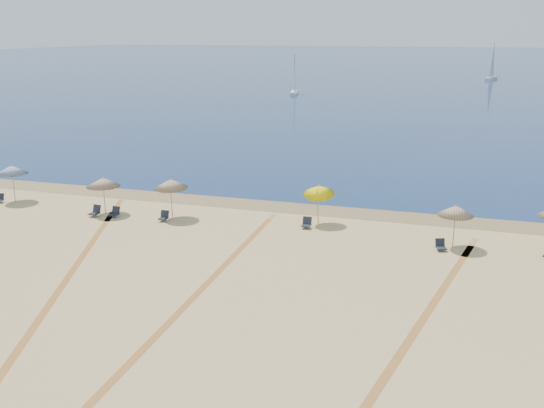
{
  "coord_description": "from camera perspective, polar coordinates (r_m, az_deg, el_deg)",
  "views": [
    {
      "loc": [
        9.75,
        -12.75,
        11.22
      ],
      "look_at": [
        0.0,
        20.0,
        1.3
      ],
      "focal_mm": 39.7,
      "sensor_mm": 36.0,
      "label": 1
    }
  ],
  "objects": [
    {
      "name": "tire_tracks",
      "position": [
        25.3,
        -6.95,
        -10.26
      ],
      "size": [
        50.31,
        38.33,
        0.0
      ],
      "color": "tan",
      "rests_on": "ground"
    },
    {
      "name": "umbrella_2",
      "position": [
        37.19,
        -9.56,
        1.91
      ],
      "size": [
        2.05,
        2.08,
        2.54
      ],
      "color": "gray",
      "rests_on": "ground"
    },
    {
      "name": "umbrella_3",
      "position": [
        35.66,
        4.47,
        1.33
      ],
      "size": [
        1.87,
        1.94,
        2.6
      ],
      "color": "gray",
      "rests_on": "ground"
    },
    {
      "name": "chair_2",
      "position": [
        38.69,
        -14.68,
        -0.78
      ],
      "size": [
        0.57,
        0.65,
        0.64
      ],
      "rotation": [
        0.0,
        0.0,
        -0.07
      ],
      "color": "black",
      "rests_on": "ground"
    },
    {
      "name": "chair_0",
      "position": [
        44.56,
        -24.42,
        0.47
      ],
      "size": [
        0.64,
        0.7,
        0.59
      ],
      "rotation": [
        0.0,
        0.0,
        0.31
      ],
      "color": "black",
      "rests_on": "ground"
    },
    {
      "name": "chair_3",
      "position": [
        37.26,
        -10.21,
        -1.16
      ],
      "size": [
        0.53,
        0.62,
        0.62
      ],
      "rotation": [
        0.0,
        0.0,
        0.03
      ],
      "color": "black",
      "rests_on": "ground"
    },
    {
      "name": "chair_1",
      "position": [
        39.17,
        -16.41,
        -0.67
      ],
      "size": [
        0.68,
        0.76,
        0.69
      ],
      "rotation": [
        0.0,
        0.0,
        -0.18
      ],
      "color": "black",
      "rests_on": "ground"
    },
    {
      "name": "umbrella_1",
      "position": [
        39.07,
        -15.73,
        2.01
      ],
      "size": [
        2.11,
        2.11,
        2.4
      ],
      "color": "gray",
      "rests_on": "ground"
    },
    {
      "name": "ocean",
      "position": [
        238.22,
        14.6,
        12.99
      ],
      "size": [
        500.0,
        500.0,
        0.0
      ],
      "primitive_type": "plane",
      "color": "#0C2151",
      "rests_on": "ground"
    },
    {
      "name": "chair_4",
      "position": [
        35.41,
        3.31,
        -1.83
      ],
      "size": [
        0.53,
        0.62,
        0.64
      ],
      "rotation": [
        0.0,
        0.0,
        0.0
      ],
      "color": "black",
      "rests_on": "ground"
    },
    {
      "name": "sailboat_0",
      "position": [
        152.17,
        20.15,
        11.96
      ],
      "size": [
        3.11,
        5.78,
        8.37
      ],
      "rotation": [
        0.0,
        0.0,
        -0.32
      ],
      "color": "white",
      "rests_on": "ocean"
    },
    {
      "name": "wet_sand",
      "position": [
        39.65,
        1.65,
        -0.25
      ],
      "size": [
        500.0,
        500.0,
        0.0
      ],
      "primitive_type": "plane",
      "color": "olive",
      "rests_on": "ground"
    },
    {
      "name": "umbrella_0",
      "position": [
        43.98,
        -23.47,
        3.0
      ],
      "size": [
        2.14,
        2.14,
        2.54
      ],
      "color": "gray",
      "rests_on": "ground"
    },
    {
      "name": "sailboat_2",
      "position": [
        110.71,
        2.15,
        11.47
      ],
      "size": [
        2.14,
        4.88,
        7.05
      ],
      "rotation": [
        0.0,
        0.0,
        0.2
      ],
      "color": "white",
      "rests_on": "ocean"
    },
    {
      "name": "umbrella_4",
      "position": [
        33.13,
        17.03,
        -0.59
      ],
      "size": [
        1.9,
        1.9,
        2.4
      ],
      "color": "gray",
      "rests_on": "ground"
    },
    {
      "name": "chair_5",
      "position": [
        33.07,
        15.7,
        -3.79
      ],
      "size": [
        0.67,
        0.72,
        0.6
      ],
      "rotation": [
        0.0,
        0.0,
        0.35
      ],
      "color": "black",
      "rests_on": "ground"
    }
  ]
}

